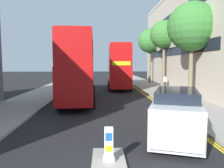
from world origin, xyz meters
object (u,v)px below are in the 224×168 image
at_px(taxi_minivan, 176,114).
at_px(pedestrian_far, 165,82).
at_px(keep_left_bollard, 109,146).
at_px(double_decker_bus_away, 79,66).
at_px(double_decker_bus_oncoming, 118,65).

xyz_separation_m(taxi_minivan, pedestrian_far, (4.77, 18.55, -0.08)).
relative_size(keep_left_bollard, pedestrian_far, 0.69).
height_order(double_decker_bus_away, pedestrian_far, double_decker_bus_away).
distance_m(double_decker_bus_away, double_decker_bus_oncoming, 11.15).
bearing_deg(taxi_minivan, double_decker_bus_away, 117.39).
relative_size(double_decker_bus_away, pedestrian_far, 6.72).
height_order(keep_left_bollard, pedestrian_far, pedestrian_far).
bearing_deg(double_decker_bus_away, double_decker_bus_oncoming, 67.93).
bearing_deg(pedestrian_far, taxi_minivan, -104.41).
xyz_separation_m(double_decker_bus_away, pedestrian_far, (9.96, 8.52, -2.04)).
bearing_deg(taxi_minivan, keep_left_bollard, -142.39).
bearing_deg(double_decker_bus_oncoming, double_decker_bus_away, -112.07).
bearing_deg(double_decker_bus_oncoming, keep_left_bollard, -94.97).
bearing_deg(pedestrian_far, keep_left_bollard, -110.38).
relative_size(double_decker_bus_away, double_decker_bus_oncoming, 1.00).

